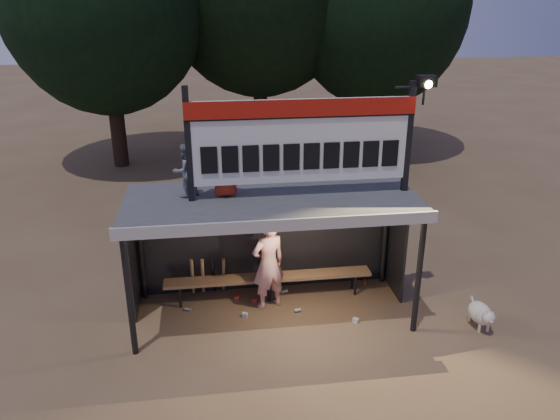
% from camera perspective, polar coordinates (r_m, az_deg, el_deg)
% --- Properties ---
extents(ground, '(80.00, 80.00, 0.00)m').
position_cam_1_polar(ground, '(10.36, -0.81, -10.69)').
color(ground, brown).
rests_on(ground, ground).
extents(player, '(0.77, 0.65, 1.81)m').
position_cam_1_polar(player, '(10.12, -1.22, -5.63)').
color(player, white).
rests_on(player, ground).
extents(child_a, '(0.56, 0.53, 0.92)m').
position_cam_1_polar(child_a, '(9.32, -9.88, 4.08)').
color(child_a, gray).
rests_on(child_a, dugout_shelter).
extents(child_b, '(0.51, 0.34, 1.04)m').
position_cam_1_polar(child_b, '(9.24, -5.78, 4.53)').
color(child_b, '#9E2718').
rests_on(child_b, dugout_shelter).
extents(dugout_shelter, '(5.10, 2.08, 2.32)m').
position_cam_1_polar(dugout_shelter, '(9.72, -1.04, -0.69)').
color(dugout_shelter, '#424245').
rests_on(dugout_shelter, ground).
extents(scoreboard_assembly, '(4.10, 0.27, 1.99)m').
position_cam_1_polar(scoreboard_assembly, '(9.10, 2.61, 7.52)').
color(scoreboard_assembly, black).
rests_on(scoreboard_assembly, dugout_shelter).
extents(bench, '(4.00, 0.35, 0.48)m').
position_cam_1_polar(bench, '(10.61, -1.19, -7.13)').
color(bench, olive).
rests_on(bench, ground).
extents(tree_right, '(6.08, 6.08, 8.72)m').
position_cam_1_polar(tree_right, '(20.11, 10.31, 20.42)').
color(tree_right, black).
rests_on(tree_right, ground).
extents(dog, '(0.36, 0.81, 0.49)m').
position_cam_1_polar(dog, '(10.44, 20.29, -10.13)').
color(dog, silver).
rests_on(dog, ground).
extents(bats, '(0.68, 0.35, 0.84)m').
position_cam_1_polar(bats, '(10.80, -7.53, -6.80)').
color(bats, olive).
rests_on(bats, ground).
extents(litter, '(3.69, 1.48, 0.08)m').
position_cam_1_polar(litter, '(10.59, -0.14, -9.67)').
color(litter, red).
rests_on(litter, ground).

